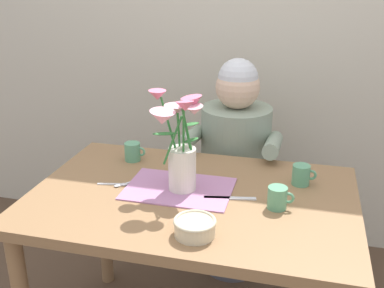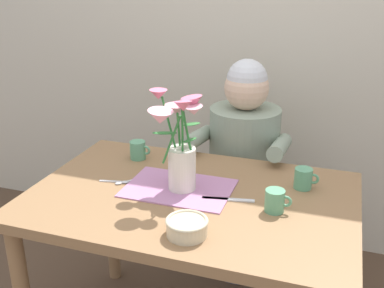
% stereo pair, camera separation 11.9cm
% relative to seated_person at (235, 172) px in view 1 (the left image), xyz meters
% --- Properties ---
extents(wood_panel_backdrop, '(4.00, 0.10, 2.50)m').
position_rel_seated_person_xyz_m(wood_panel_backdrop, '(-0.06, 0.43, 0.69)').
color(wood_panel_backdrop, beige).
rests_on(wood_panel_backdrop, ground_plane).
extents(dining_table, '(1.20, 0.80, 0.74)m').
position_rel_seated_person_xyz_m(dining_table, '(-0.06, -0.62, 0.08)').
color(dining_table, olive).
rests_on(dining_table, ground_plane).
extents(seated_person, '(0.45, 0.47, 1.14)m').
position_rel_seated_person_xyz_m(seated_person, '(0.00, 0.00, 0.00)').
color(seated_person, '#4C4C56').
rests_on(seated_person, ground_plane).
extents(striped_placemat, '(0.40, 0.28, 0.00)m').
position_rel_seated_person_xyz_m(striped_placemat, '(-0.12, -0.59, 0.18)').
color(striped_placemat, '#B275A3').
rests_on(striped_placemat, dining_table).
extents(flower_vase, '(0.23, 0.27, 0.37)m').
position_rel_seated_person_xyz_m(flower_vase, '(-0.11, -0.60, 0.37)').
color(flower_vase, silver).
rests_on(flower_vase, dining_table).
extents(ceramic_bowl, '(0.14, 0.14, 0.06)m').
position_rel_seated_person_xyz_m(ceramic_bowl, '(0.01, -0.88, 0.21)').
color(ceramic_bowl, beige).
rests_on(ceramic_bowl, dining_table).
extents(dinner_knife, '(0.19, 0.05, 0.00)m').
position_rel_seated_person_xyz_m(dinner_knife, '(0.08, -0.61, 0.18)').
color(dinner_knife, silver).
rests_on(dinner_knife, dining_table).
extents(tea_cup, '(0.09, 0.07, 0.08)m').
position_rel_seated_person_xyz_m(tea_cup, '(-0.39, -0.37, 0.22)').
color(tea_cup, '#569970').
rests_on(tea_cup, dining_table).
extents(ceramic_mug, '(0.09, 0.07, 0.08)m').
position_rel_seated_person_xyz_m(ceramic_mug, '(0.32, -0.43, 0.22)').
color(ceramic_mug, '#569970').
rests_on(ceramic_mug, dining_table).
extents(coffee_cup, '(0.09, 0.07, 0.08)m').
position_rel_seated_person_xyz_m(coffee_cup, '(0.25, -0.64, 0.22)').
color(coffee_cup, '#569970').
rests_on(coffee_cup, dining_table).
extents(spoon_0, '(0.12, 0.04, 0.01)m').
position_rel_seated_person_xyz_m(spoon_0, '(-0.36, -0.61, 0.18)').
color(spoon_0, silver).
rests_on(spoon_0, dining_table).
extents(spoon_1, '(0.09, 0.10, 0.01)m').
position_rel_seated_person_xyz_m(spoon_1, '(-0.34, -0.61, 0.18)').
color(spoon_1, silver).
rests_on(spoon_1, dining_table).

